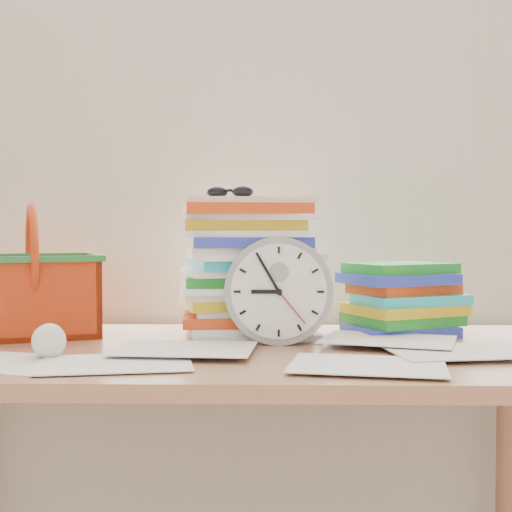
{
  "coord_description": "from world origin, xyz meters",
  "views": [
    {
      "loc": [
        0.08,
        0.17,
        0.98
      ],
      "look_at": [
        0.05,
        1.6,
        0.93
      ],
      "focal_mm": 50.0,
      "sensor_mm": 36.0,
      "label": 1
    }
  ],
  "objects_px": {
    "desk": "(233,384)",
    "book_stack": "(405,299)",
    "paper_stack": "(251,267)",
    "basket": "(32,271)",
    "clock": "(279,291)"
  },
  "relations": [
    {
      "from": "book_stack",
      "to": "basket",
      "type": "height_order",
      "value": "basket"
    },
    {
      "from": "desk",
      "to": "basket",
      "type": "xyz_separation_m",
      "value": [
        -0.46,
        0.15,
        0.22
      ]
    },
    {
      "from": "clock",
      "to": "desk",
      "type": "bearing_deg",
      "value": -155.51
    },
    {
      "from": "paper_stack",
      "to": "basket",
      "type": "height_order",
      "value": "paper_stack"
    },
    {
      "from": "desk",
      "to": "book_stack",
      "type": "height_order",
      "value": "book_stack"
    },
    {
      "from": "paper_stack",
      "to": "basket",
      "type": "bearing_deg",
      "value": -177.14
    },
    {
      "from": "clock",
      "to": "basket",
      "type": "distance_m",
      "value": 0.56
    },
    {
      "from": "desk",
      "to": "clock",
      "type": "height_order",
      "value": "clock"
    },
    {
      "from": "paper_stack",
      "to": "book_stack",
      "type": "bearing_deg",
      "value": 3.7
    },
    {
      "from": "paper_stack",
      "to": "book_stack",
      "type": "height_order",
      "value": "paper_stack"
    },
    {
      "from": "desk",
      "to": "basket",
      "type": "height_order",
      "value": "basket"
    },
    {
      "from": "basket",
      "to": "book_stack",
      "type": "bearing_deg",
      "value": -18.57
    },
    {
      "from": "desk",
      "to": "paper_stack",
      "type": "height_order",
      "value": "paper_stack"
    },
    {
      "from": "paper_stack",
      "to": "basket",
      "type": "distance_m",
      "value": 0.49
    },
    {
      "from": "clock",
      "to": "book_stack",
      "type": "relative_size",
      "value": 0.82
    }
  ]
}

